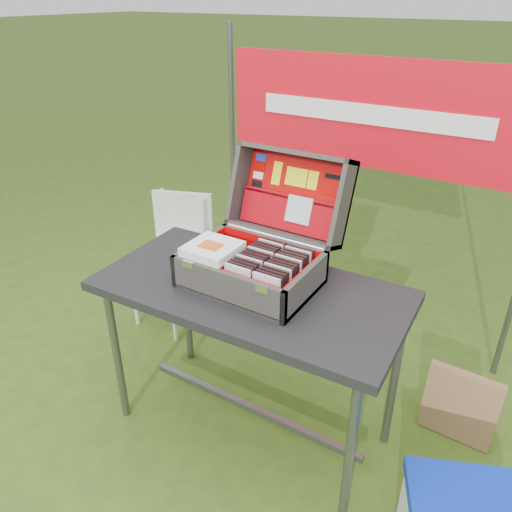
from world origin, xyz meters
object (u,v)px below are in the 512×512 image
Objects in this scene: suitcase at (258,227)px; chair at (168,264)px; table at (251,362)px; cardboard_box at (460,406)px.

suitcase reaches higher than chair.
table is 0.98m from cardboard_box.
chair is at bearing -178.26° from cardboard_box.
table is 1.57× the size of chair.
cardboard_box is (0.83, 0.47, -0.22)m from table.
suitcase is (-0.01, 0.08, 0.63)m from table.
chair is at bearing 149.23° from table.
suitcase is at bearing -152.58° from cardboard_box.
cardboard_box is at bearing 27.36° from table.
suitcase is at bearing -45.36° from chair.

